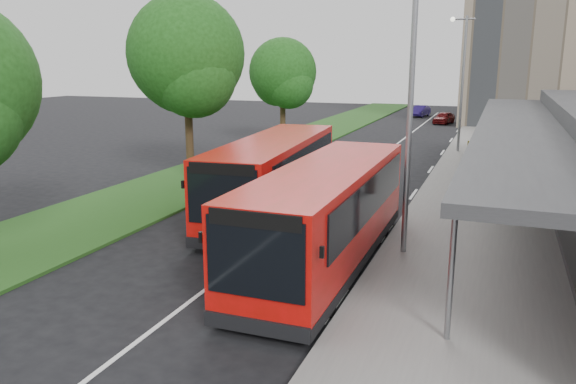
# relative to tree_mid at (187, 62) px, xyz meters

# --- Properties ---
(ground) EXTENTS (120.00, 120.00, 0.00)m
(ground) POSITION_rel_tree_mid_xyz_m (7.01, -9.05, -5.52)
(ground) COLOR black
(ground) RESTS_ON ground
(pavement) EXTENTS (5.00, 80.00, 0.15)m
(pavement) POSITION_rel_tree_mid_xyz_m (13.01, 10.95, -5.45)
(pavement) COLOR slate
(pavement) RESTS_ON ground
(grass_verge) EXTENTS (5.00, 80.00, 0.10)m
(grass_verge) POSITION_rel_tree_mid_xyz_m (0.01, 10.95, -5.47)
(grass_verge) COLOR #234C18
(grass_verge) RESTS_ON ground
(lane_centre_line) EXTENTS (0.12, 70.00, 0.01)m
(lane_centre_line) POSITION_rel_tree_mid_xyz_m (7.01, 5.95, -5.51)
(lane_centre_line) COLOR silver
(lane_centre_line) RESTS_ON ground
(kerb_dashes) EXTENTS (0.12, 56.00, 0.01)m
(kerb_dashes) POSITION_rel_tree_mid_xyz_m (10.31, 9.95, -5.51)
(kerb_dashes) COLOR silver
(kerb_dashes) RESTS_ON ground
(tree_mid) EXTENTS (5.32, 5.32, 8.55)m
(tree_mid) POSITION_rel_tree_mid_xyz_m (0.00, 0.00, 0.00)
(tree_mid) COLOR #362215
(tree_mid) RESTS_ON ground
(tree_far) EXTENTS (4.43, 4.43, 7.07)m
(tree_far) POSITION_rel_tree_mid_xyz_m (0.00, 12.00, -0.96)
(tree_far) COLOR #362215
(tree_far) RESTS_ON ground
(lamp_post_near) EXTENTS (1.44, 0.28, 8.00)m
(lamp_post_near) POSITION_rel_tree_mid_xyz_m (11.13, -7.05, -0.80)
(lamp_post_near) COLOR gray
(lamp_post_near) RESTS_ON pavement
(lamp_post_far) EXTENTS (1.44, 0.28, 8.00)m
(lamp_post_far) POSITION_rel_tree_mid_xyz_m (11.13, 12.95, -0.80)
(lamp_post_far) COLOR gray
(lamp_post_far) RESTS_ON pavement
(bus_main) EXTENTS (2.68, 9.87, 2.79)m
(bus_main) POSITION_rel_tree_mid_xyz_m (9.29, -8.45, -4.09)
(bus_main) COLOR red
(bus_main) RESTS_ON ground
(bus_second) EXTENTS (3.38, 10.11, 2.81)m
(bus_second) POSITION_rel_tree_mid_xyz_m (5.94, -4.14, -4.08)
(bus_second) COLOR red
(bus_second) RESTS_ON ground
(litter_bin) EXTENTS (0.59, 0.59, 0.80)m
(litter_bin) POSITION_rel_tree_mid_xyz_m (12.33, -0.04, -4.97)
(litter_bin) COLOR #391F17
(litter_bin) RESTS_ON pavement
(bollard) EXTENTS (0.18, 0.18, 1.14)m
(bollard) POSITION_rel_tree_mid_xyz_m (12.03, 9.35, -4.80)
(bollard) COLOR #DCBE0B
(bollard) RESTS_ON pavement
(car_near) EXTENTS (1.93, 3.42, 1.10)m
(car_near) POSITION_rel_tree_mid_xyz_m (8.70, 29.77, -4.97)
(car_near) COLOR #5E0D0F
(car_near) RESTS_ON ground
(car_far) EXTENTS (1.74, 3.55, 1.12)m
(car_far) POSITION_rel_tree_mid_xyz_m (5.75, 35.99, -4.96)
(car_far) COLOR navy
(car_far) RESTS_ON ground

